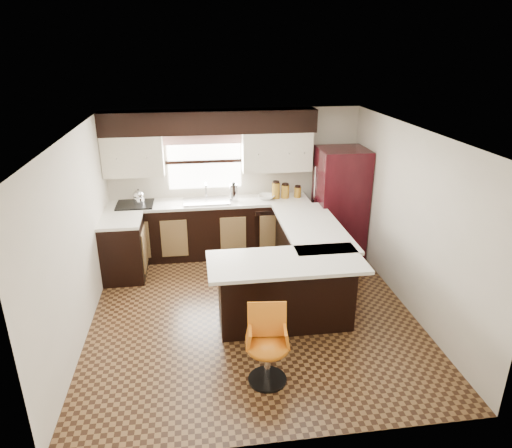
{
  "coord_description": "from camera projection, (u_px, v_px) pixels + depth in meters",
  "views": [
    {
      "loc": [
        -0.69,
        -5.25,
        3.35
      ],
      "look_at": [
        0.12,
        0.45,
        1.08
      ],
      "focal_mm": 32.0,
      "sensor_mm": 36.0,
      "label": 1
    }
  ],
  "objects": [
    {
      "name": "sink",
      "position": [
        207.0,
        201.0,
        7.47
      ],
      "size": [
        0.75,
        0.45,
        0.03
      ],
      "primitive_type": "cube",
      "color": "#B2B2B7",
      "rests_on": "counter_back"
    },
    {
      "name": "canister_small",
      "position": [
        298.0,
        192.0,
        7.68
      ],
      "size": [
        0.12,
        0.12,
        0.17
      ],
      "primitive_type": "cylinder",
      "color": "#9A6C1C",
      "rests_on": "counter_back"
    },
    {
      "name": "floor",
      "position": [
        252.0,
        311.0,
        6.16
      ],
      "size": [
        4.4,
        4.4,
        0.0
      ],
      "primitive_type": "plane",
      "color": "#49301A",
      "rests_on": "ground"
    },
    {
      "name": "soffit",
      "position": [
        210.0,
        122.0,
        7.16
      ],
      "size": [
        3.4,
        0.35,
        0.36
      ],
      "primitive_type": "cube",
      "color": "black",
      "rests_on": "wall_back"
    },
    {
      "name": "wall_right",
      "position": [
        410.0,
        220.0,
        5.99
      ],
      "size": [
        0.0,
        4.4,
        4.4
      ],
      "primitive_type": "plane",
      "rotation": [
        1.57,
        0.0,
        -1.57
      ],
      "color": "beige",
      "rests_on": "floor"
    },
    {
      "name": "peninsula_long",
      "position": [
        307.0,
        257.0,
        6.68
      ],
      "size": [
        0.6,
        1.95,
        0.9
      ],
      "primitive_type": "cube",
      "color": "black",
      "rests_on": "floor"
    },
    {
      "name": "kettle",
      "position": [
        139.0,
        196.0,
        7.28
      ],
      "size": [
        0.18,
        0.18,
        0.24
      ],
      "primitive_type": null,
      "color": "silver",
      "rests_on": "cooktop"
    },
    {
      "name": "base_cab_left",
      "position": [
        124.0,
        250.0,
        6.91
      ],
      "size": [
        0.6,
        0.7,
        0.9
      ],
      "primitive_type": "cube",
      "color": "black",
      "rests_on": "floor"
    },
    {
      "name": "wall_back",
      "position": [
        235.0,
        180.0,
        7.74
      ],
      "size": [
        4.4,
        0.0,
        4.4
      ],
      "primitive_type": "plane",
      "rotation": [
        1.57,
        0.0,
        0.0
      ],
      "color": "beige",
      "rests_on": "floor"
    },
    {
      "name": "wall_front",
      "position": [
        287.0,
        330.0,
        3.69
      ],
      "size": [
        4.4,
        0.0,
        4.4
      ],
      "primitive_type": "plane",
      "rotation": [
        -1.57,
        0.0,
        0.0
      ],
      "color": "beige",
      "rests_on": "floor"
    },
    {
      "name": "bar_chair",
      "position": [
        268.0,
        348.0,
        4.73
      ],
      "size": [
        0.5,
        0.5,
        0.84
      ],
      "primitive_type": null,
      "rotation": [
        0.0,
        0.0,
        -0.11
      ],
      "color": "orange",
      "rests_on": "floor"
    },
    {
      "name": "counter_left",
      "position": [
        120.0,
        221.0,
        6.74
      ],
      "size": [
        0.6,
        0.7,
        0.04
      ],
      "primitive_type": "cube",
      "color": "silver",
      "rests_on": "base_cab_left"
    },
    {
      "name": "canister_med",
      "position": [
        285.0,
        191.0,
        7.65
      ],
      "size": [
        0.14,
        0.14,
        0.22
      ],
      "primitive_type": "cylinder",
      "color": "#9A6C1C",
      "rests_on": "counter_back"
    },
    {
      "name": "mixing_bowl",
      "position": [
        266.0,
        197.0,
        7.61
      ],
      "size": [
        0.35,
        0.35,
        0.07
      ],
      "primitive_type": "imported",
      "rotation": [
        0.0,
        0.0,
        -0.29
      ],
      "color": "white",
      "rests_on": "counter_back"
    },
    {
      "name": "refrigerator",
      "position": [
        340.0,
        203.0,
        7.57
      ],
      "size": [
        0.78,
        0.75,
        1.81
      ],
      "primitive_type": "cube",
      "color": "black",
      "rests_on": "floor"
    },
    {
      "name": "upper_cab_left",
      "position": [
        133.0,
        156.0,
        7.18
      ],
      "size": [
        0.94,
        0.35,
        0.64
      ],
      "primitive_type": "cube",
      "color": "beige",
      "rests_on": "wall_back"
    },
    {
      "name": "window_pane",
      "position": [
        205.0,
        162.0,
        7.53
      ],
      "size": [
        1.2,
        0.02,
        0.9
      ],
      "primitive_type": "cube",
      "color": "white",
      "rests_on": "wall_back"
    },
    {
      "name": "counter_back",
      "position": [
        210.0,
        203.0,
        7.51
      ],
      "size": [
        3.3,
        0.6,
        0.04
      ],
      "primitive_type": "cube",
      "color": "silver",
      "rests_on": "base_cab_back"
    },
    {
      "name": "dishwasher",
      "position": [
        272.0,
        234.0,
        7.56
      ],
      "size": [
        0.58,
        0.03,
        0.78
      ],
      "primitive_type": "cube",
      "color": "black",
      "rests_on": "floor"
    },
    {
      "name": "counter_pen_return",
      "position": [
        286.0,
        262.0,
        5.46
      ],
      "size": [
        1.89,
        0.84,
        0.04
      ],
      "primitive_type": "cube",
      "color": "silver",
      "rests_on": "peninsula_return"
    },
    {
      "name": "wall_left",
      "position": [
        78.0,
        238.0,
        5.44
      ],
      "size": [
        0.0,
        4.4,
        4.4
      ],
      "primitive_type": "plane",
      "rotation": [
        1.57,
        0.0,
        1.57
      ],
      "color": "beige",
      "rests_on": "floor"
    },
    {
      "name": "cooktop",
      "position": [
        135.0,
        204.0,
        7.32
      ],
      "size": [
        0.58,
        0.5,
        0.02
      ],
      "primitive_type": "cube",
      "color": "black",
      "rests_on": "counter_back"
    },
    {
      "name": "canister_large",
      "position": [
        276.0,
        191.0,
        7.62
      ],
      "size": [
        0.13,
        0.13,
        0.27
      ],
      "primitive_type": "cylinder",
      "color": "#9A6C1C",
      "rests_on": "counter_back"
    },
    {
      "name": "percolator",
      "position": [
        234.0,
        192.0,
        7.5
      ],
      "size": [
        0.13,
        0.13,
        0.27
      ],
      "primitive_type": "cylinder",
      "color": "silver",
      "rests_on": "counter_back"
    },
    {
      "name": "base_cab_back",
      "position": [
        211.0,
        229.0,
        7.68
      ],
      "size": [
        3.3,
        0.6,
        0.9
      ],
      "primitive_type": "cube",
      "color": "black",
      "rests_on": "floor"
    },
    {
      "name": "valance",
      "position": [
        204.0,
        138.0,
        7.35
      ],
      "size": [
        1.3,
        0.06,
        0.18
      ],
      "primitive_type": "cube",
      "color": "#D19B93",
      "rests_on": "wall_back"
    },
    {
      "name": "upper_cab_right",
      "position": [
        277.0,
        151.0,
        7.48
      ],
      "size": [
        1.14,
        0.35,
        0.64
      ],
      "primitive_type": "cube",
      "color": "beige",
      "rests_on": "wall_back"
    },
    {
      "name": "peninsula_return",
      "position": [
        285.0,
        293.0,
        5.72
      ],
      "size": [
        1.65,
        0.6,
        0.9
      ],
      "primitive_type": "cube",
      "color": "black",
      "rests_on": "floor"
    },
    {
      "name": "counter_pen_long",
      "position": [
        312.0,
        227.0,
        6.52
      ],
      "size": [
        0.84,
        1.95,
        0.04
      ],
      "primitive_type": "cube",
      "color": "silver",
      "rests_on": "peninsula_long"
    },
    {
      "name": "ceiling",
      "position": [
        252.0,
        133.0,
        5.28
      ],
      "size": [
        4.4,
        4.4,
        0.0
      ],
      "primitive_type": "plane",
      "rotation": [
        3.14,
        0.0,
        0.0
      ],
      "color": "silver",
      "rests_on": "wall_back"
    }
  ]
}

